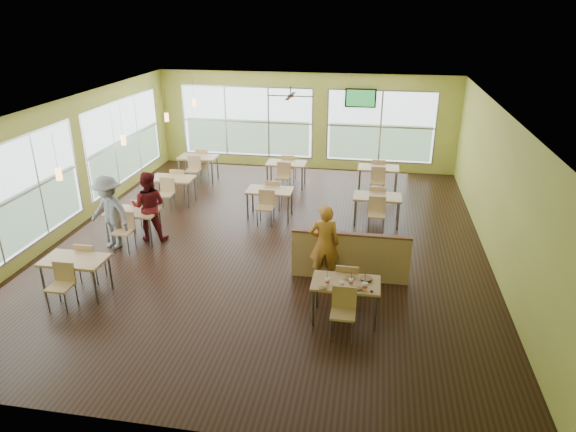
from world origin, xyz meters
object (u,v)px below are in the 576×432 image
object	(u,v)px
main_table	(346,288)
half_wall_divider	(350,256)
man_plaid	(324,244)
food_basket	(366,279)

from	to	relation	value
main_table	half_wall_divider	bearing A→B (deg)	90.00
man_plaid	food_basket	xyz separation A→B (m)	(0.87, -1.19, -0.05)
man_plaid	half_wall_divider	bearing A→B (deg)	-172.73
main_table	food_basket	xyz separation A→B (m)	(0.34, 0.12, 0.15)
main_table	half_wall_divider	distance (m)	1.45
half_wall_divider	man_plaid	bearing A→B (deg)	-164.44
half_wall_divider	food_basket	bearing A→B (deg)	-75.52
man_plaid	food_basket	size ratio (longest dim) A/B	7.51
food_basket	man_plaid	bearing A→B (deg)	126.04
main_table	half_wall_divider	world-z (taller)	half_wall_divider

